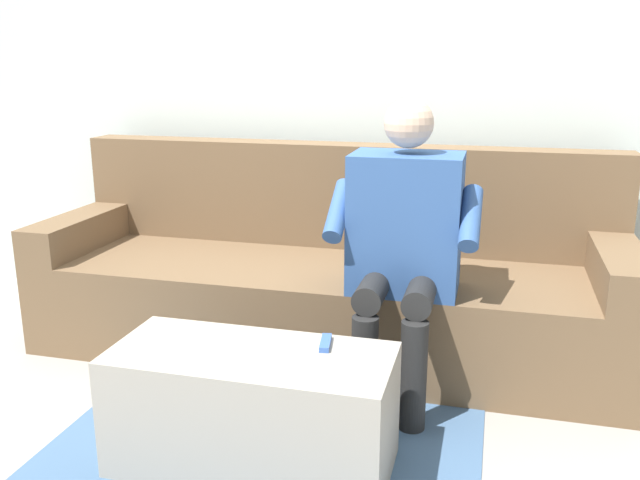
# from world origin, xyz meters

# --- Properties ---
(ground_plane) EXTENTS (8.00, 8.00, 0.00)m
(ground_plane) POSITION_xyz_m (0.00, 0.60, 0.00)
(ground_plane) COLOR gray
(back_wall) EXTENTS (5.68, 0.06, 2.63)m
(back_wall) POSITION_xyz_m (0.00, -0.66, 1.32)
(back_wall) COLOR silver
(back_wall) RESTS_ON ground
(couch) EXTENTS (2.66, 0.84, 0.93)m
(couch) POSITION_xyz_m (0.00, -0.15, 0.31)
(couch) COLOR brown
(couch) RESTS_ON ground
(coffee_table) EXTENTS (0.92, 0.41, 0.41)m
(coffee_table) POSITION_xyz_m (0.00, 0.89, 0.20)
(coffee_table) COLOR #A89E8E
(coffee_table) RESTS_ON ground
(person_solo_seated) EXTENTS (0.58, 0.53, 1.18)m
(person_solo_seated) POSITION_xyz_m (-0.40, 0.23, 0.67)
(person_solo_seated) COLOR #335693
(person_solo_seated) RESTS_ON ground
(remote_blue) EXTENTS (0.05, 0.13, 0.02)m
(remote_blue) POSITION_xyz_m (-0.22, 0.78, 0.42)
(remote_blue) COLOR #3860B7
(remote_blue) RESTS_ON coffee_table
(floor_rug) EXTENTS (1.49, 1.65, 0.01)m
(floor_rug) POSITION_xyz_m (0.00, 0.78, 0.00)
(floor_rug) COLOR #426084
(floor_rug) RESTS_ON ground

